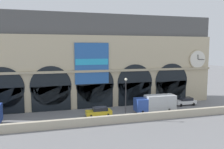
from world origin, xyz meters
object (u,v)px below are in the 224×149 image
(box_truck_mideast, at_px, (155,103))
(street_lamp_quayside, at_px, (126,94))
(car_center, at_px, (99,112))
(car_east, at_px, (185,101))

(box_truck_mideast, height_order, street_lamp_quayside, street_lamp_quayside)
(car_center, bearing_deg, box_truck_mideast, -2.30)
(box_truck_mideast, height_order, car_east, box_truck_mideast)
(box_truck_mideast, bearing_deg, street_lamp_quayside, -155.57)
(car_center, height_order, street_lamp_quayside, street_lamp_quayside)
(car_east, relative_size, street_lamp_quayside, 0.64)
(street_lamp_quayside, bearing_deg, car_center, 136.28)
(car_east, distance_m, street_lamp_quayside, 16.62)
(box_truck_mideast, distance_m, street_lamp_quayside, 7.86)
(car_center, bearing_deg, car_east, 8.55)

